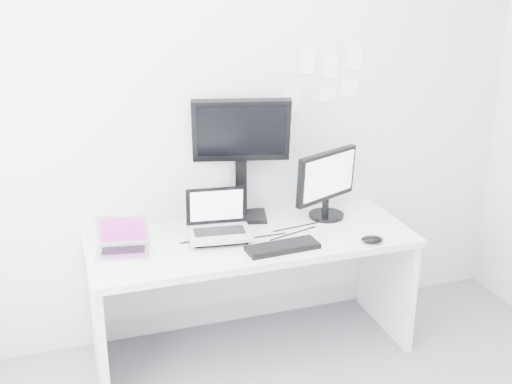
# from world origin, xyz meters

# --- Properties ---
(back_wall) EXTENTS (3.60, 0.00, 3.60)m
(back_wall) POSITION_xyz_m (0.00, 1.60, 1.35)
(back_wall) COLOR silver
(back_wall) RESTS_ON ground
(desk) EXTENTS (1.80, 0.70, 0.73)m
(desk) POSITION_xyz_m (0.00, 1.25, 0.36)
(desk) COLOR silver
(desk) RESTS_ON ground
(macbook) EXTENTS (0.30, 0.25, 0.20)m
(macbook) POSITION_xyz_m (-0.71, 1.25, 0.83)
(macbook) COLOR #B4B4B9
(macbook) RESTS_ON desk
(speaker) EXTENTS (0.12, 0.12, 0.18)m
(speaker) POSITION_xyz_m (-0.13, 1.52, 0.82)
(speaker) COLOR black
(speaker) RESTS_ON desk
(dell_laptop) EXTENTS (0.37, 0.30, 0.28)m
(dell_laptop) POSITION_xyz_m (-0.18, 1.26, 0.87)
(dell_laptop) COLOR #AEB1B6
(dell_laptop) RESTS_ON desk
(rear_monitor) EXTENTS (0.59, 0.33, 0.75)m
(rear_monitor) POSITION_xyz_m (0.03, 1.52, 1.11)
(rear_monitor) COLOR black
(rear_monitor) RESTS_ON desk
(samsung_monitor) EXTENTS (0.50, 0.38, 0.42)m
(samsung_monitor) POSITION_xyz_m (0.51, 1.39, 0.94)
(samsung_monitor) COLOR black
(samsung_monitor) RESTS_ON desk
(keyboard) EXTENTS (0.40, 0.16, 0.03)m
(keyboard) POSITION_xyz_m (0.11, 1.04, 0.74)
(keyboard) COLOR black
(keyboard) RESTS_ON desk
(mouse) EXTENTS (0.14, 0.11, 0.04)m
(mouse) POSITION_xyz_m (0.60, 0.97, 0.75)
(mouse) COLOR black
(mouse) RESTS_ON desk
(wall_note_0) EXTENTS (0.10, 0.00, 0.14)m
(wall_note_0) POSITION_xyz_m (0.45, 1.59, 1.62)
(wall_note_0) COLOR white
(wall_note_0) RESTS_ON back_wall
(wall_note_1) EXTENTS (0.09, 0.00, 0.13)m
(wall_note_1) POSITION_xyz_m (0.60, 1.59, 1.58)
(wall_note_1) COLOR white
(wall_note_1) RESTS_ON back_wall
(wall_note_2) EXTENTS (0.10, 0.00, 0.14)m
(wall_note_2) POSITION_xyz_m (0.75, 1.59, 1.63)
(wall_note_2) COLOR white
(wall_note_2) RESTS_ON back_wall
(wall_note_3) EXTENTS (0.11, 0.00, 0.08)m
(wall_note_3) POSITION_xyz_m (0.58, 1.59, 1.42)
(wall_note_3) COLOR white
(wall_note_3) RESTS_ON back_wall
(wall_note_4) EXTENTS (0.11, 0.00, 0.11)m
(wall_note_4) POSITION_xyz_m (0.73, 1.59, 1.45)
(wall_note_4) COLOR white
(wall_note_4) RESTS_ON back_wall
(wall_note_5) EXTENTS (0.09, 0.00, 0.13)m
(wall_note_5) POSITION_xyz_m (0.36, 1.59, 1.40)
(wall_note_5) COLOR white
(wall_note_5) RESTS_ON back_wall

